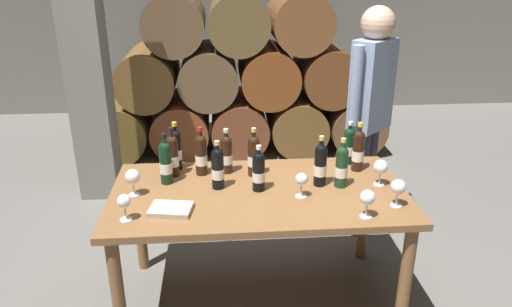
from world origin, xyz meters
TOP-DOWN VIEW (x-y plane):
  - ground_plane at (0.00, 0.00)m, footprint 14.00×14.00m
  - cellar_back_wall at (0.00, 4.20)m, footprint 10.00×0.24m
  - barrel_stack at (0.00, 2.60)m, footprint 3.12×0.90m
  - stone_pillar at (-1.30, 1.60)m, footprint 0.32×0.32m
  - dining_table at (0.00, 0.00)m, footprint 1.70×0.90m
  - wine_bottle_0 at (-0.01, 0.22)m, footprint 0.07×0.07m
  - wine_bottle_1 at (0.64, 0.24)m, footprint 0.07×0.07m
  - wine_bottle_2 at (-0.18, 0.27)m, footprint 0.07×0.07m
  - wine_bottle_3 at (0.36, 0.05)m, footprint 0.07×0.07m
  - wine_bottle_4 at (-0.54, 0.15)m, footprint 0.07×0.07m
  - wine_bottle_5 at (0.61, 0.36)m, footprint 0.07×0.07m
  - wine_bottle_6 at (-0.49, 0.35)m, footprint 0.07×0.07m
  - wine_bottle_7 at (0.00, 0.01)m, footprint 0.07×0.07m
  - wine_bottle_8 at (-0.33, 0.26)m, footprint 0.07×0.07m
  - wine_bottle_9 at (0.48, 0.02)m, footprint 0.07×0.07m
  - wine_bottle_10 at (-0.23, 0.06)m, footprint 0.07×0.07m
  - wine_bottle_11 at (-0.50, 0.25)m, footprint 0.07×0.07m
  - wine_glass_0 at (-0.71, 0.00)m, footprint 0.09×0.09m
  - wine_glass_1 at (0.53, -0.35)m, footprint 0.08×0.08m
  - wine_glass_2 at (0.23, -0.09)m, footprint 0.07×0.07m
  - wine_glass_3 at (0.73, -0.24)m, footprint 0.08×0.08m
  - wine_glass_4 at (-0.71, -0.28)m, footprint 0.07×0.07m
  - wine_glass_5 at (0.72, 0.02)m, footprint 0.09×0.09m
  - tasting_notebook at (-0.49, -0.21)m, footprint 0.24×0.19m
  - sommelier_presenting at (0.86, 0.75)m, footprint 0.39×0.35m

SIDE VIEW (x-z plane):
  - ground_plane at x=0.00m, z-range 0.00..0.00m
  - dining_table at x=0.00m, z-range 0.29..1.05m
  - barrel_stack at x=0.00m, z-range -0.09..1.60m
  - tasting_notebook at x=-0.49m, z-range 0.76..0.79m
  - wine_glass_2 at x=0.23m, z-range 0.79..0.93m
  - wine_glass_4 at x=-0.71m, z-range 0.79..0.94m
  - wine_glass_1 at x=0.53m, z-range 0.79..0.95m
  - wine_glass_3 at x=0.73m, z-range 0.79..0.95m
  - wine_glass_0 at x=-0.71m, z-range 0.79..0.95m
  - wine_glass_5 at x=0.72m, z-range 0.79..0.95m
  - wine_bottle_7 at x=0.00m, z-range 0.74..1.02m
  - wine_bottle_5 at x=0.61m, z-range 0.74..1.03m
  - wine_bottle_2 at x=-0.18m, z-range 0.74..1.03m
  - wine_bottle_10 at x=-0.23m, z-range 0.74..1.03m
  - wine_bottle_9 at x=0.48m, z-range 0.74..1.04m
  - wine_bottle_8 at x=-0.33m, z-range 0.74..1.05m
  - wine_bottle_0 at x=-0.01m, z-range 0.74..1.05m
  - wine_bottle_3 at x=0.36m, z-range 0.74..1.05m
  - wine_bottle_6 at x=-0.49m, z-range 0.74..1.05m
  - wine_bottle_11 at x=-0.50m, z-range 0.74..1.05m
  - wine_bottle_4 at x=-0.54m, z-range 0.74..1.05m
  - wine_bottle_1 at x=0.64m, z-range 0.74..1.05m
  - sommelier_presenting at x=0.86m, z-range 0.19..1.90m
  - stone_pillar at x=-1.30m, z-range 0.00..2.60m
  - cellar_back_wall at x=0.00m, z-range 0.00..2.80m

